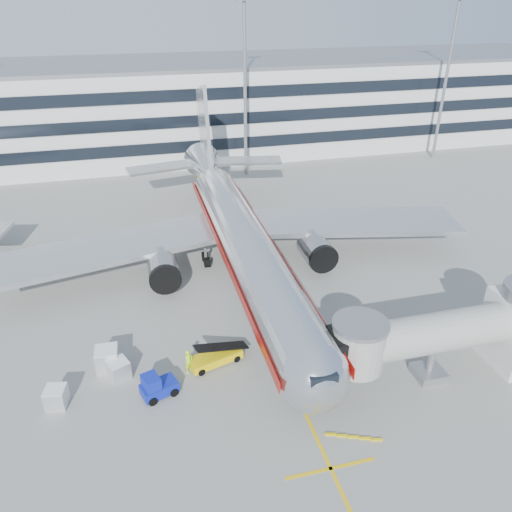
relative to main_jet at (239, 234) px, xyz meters
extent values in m
plane|color=gray|center=(0.00, -11.72, -4.23)|extent=(180.00, 180.00, 0.00)
cube|color=#E2B30B|center=(0.00, -1.72, -4.23)|extent=(0.25, 70.00, 0.01)
cube|color=#E2B30B|center=(0.00, -25.72, -4.23)|extent=(6.00, 0.25, 0.01)
cylinder|color=silver|center=(0.00, -3.72, -0.03)|extent=(5.00, 36.00, 5.00)
sphere|color=silver|center=(0.00, -21.72, -0.03)|extent=(5.00, 5.00, 5.00)
cone|color=silver|center=(0.00, 19.28, 0.57)|extent=(5.00, 10.00, 5.00)
cube|color=black|center=(0.00, -23.22, 1.09)|extent=(1.80, 1.20, 0.90)
cube|color=#B7B7BC|center=(13.00, 1.78, -0.83)|extent=(24.95, 12.07, 0.50)
cube|color=#B7B7BC|center=(-13.00, 1.78, -0.83)|extent=(24.95, 12.07, 0.50)
cylinder|color=#99999E|center=(8.00, -1.72, -2.03)|extent=(3.00, 4.20, 3.00)
cylinder|color=#99999E|center=(-8.00, -1.72, -2.03)|extent=(3.00, 4.20, 3.00)
cylinder|color=black|center=(8.00, -3.72, -2.03)|extent=(3.10, 0.50, 3.10)
cylinder|color=black|center=(-8.00, -3.72, -2.03)|extent=(3.10, 0.50, 3.10)
cube|color=#B7B7BC|center=(0.00, 19.78, 4.97)|extent=(0.45, 9.39, 13.72)
cube|color=#B7B7BC|center=(5.50, 20.28, 1.17)|extent=(10.41, 4.94, 0.35)
cube|color=#B7B7BC|center=(-5.50, 20.28, 1.17)|extent=(10.41, 4.94, 0.35)
cylinder|color=gray|center=(0.00, -19.72, -3.33)|extent=(0.24, 0.24, 1.80)
cylinder|color=black|center=(0.00, -19.72, -3.78)|extent=(0.35, 0.90, 0.90)
cylinder|color=gray|center=(3.20, 2.28, -3.23)|extent=(0.30, 0.30, 2.00)
cylinder|color=gray|center=(-3.20, 2.28, -3.23)|extent=(0.30, 0.30, 2.00)
cube|color=#9F110B|center=(2.52, -3.72, 0.27)|extent=(0.06, 38.00, 0.90)
cube|color=#9F110B|center=(-2.52, -3.72, 0.27)|extent=(0.06, 38.00, 0.90)
cylinder|color=#A8A8A3|center=(10.50, -19.72, -0.03)|extent=(13.00, 3.00, 3.00)
cylinder|color=#A8A8A3|center=(4.20, -19.72, -0.03)|extent=(3.80, 3.80, 3.40)
cylinder|color=gray|center=(4.20, -19.72, 1.87)|extent=(4.00, 4.00, 0.30)
cube|color=black|center=(2.90, -19.72, -0.03)|extent=(1.40, 2.60, 2.60)
cylinder|color=gray|center=(10.50, -19.72, -2.63)|extent=(0.56, 0.56, 3.20)
cube|color=gray|center=(10.50, -19.72, -3.88)|extent=(2.20, 2.20, 0.70)
cylinder|color=black|center=(9.60, -19.72, -3.88)|extent=(0.35, 0.70, 0.70)
cylinder|color=black|center=(11.40, -19.72, -3.88)|extent=(0.35, 0.70, 0.70)
cube|color=silver|center=(0.00, 46.28, 3.27)|extent=(150.00, 24.00, 15.00)
cube|color=black|center=(0.00, 34.18, -0.23)|extent=(150.00, 0.30, 1.80)
cube|color=black|center=(0.00, 34.18, 3.77)|extent=(150.00, 0.30, 1.80)
cube|color=black|center=(0.00, 34.18, 7.77)|extent=(150.00, 0.30, 1.80)
cube|color=gray|center=(0.00, 46.28, 11.07)|extent=(150.00, 24.00, 0.60)
cylinder|color=gray|center=(8.00, 30.28, 8.27)|extent=(0.50, 0.50, 25.00)
cylinder|color=gray|center=(42.00, 30.28, 8.27)|extent=(0.50, 0.50, 25.00)
cube|color=#E2C109|center=(-5.18, -14.07, -3.70)|extent=(4.56, 2.69, 0.68)
cube|color=black|center=(-5.18, -14.07, -2.82)|extent=(4.63, 2.28, 1.50)
cylinder|color=black|center=(-6.87, -13.85, -3.94)|extent=(0.64, 0.42, 0.59)
cylinder|color=black|center=(-6.49, -15.16, -3.94)|extent=(0.64, 0.42, 0.59)
cylinder|color=black|center=(-3.87, -12.98, -3.94)|extent=(0.64, 0.42, 0.59)
cylinder|color=black|center=(-3.49, -14.30, -3.94)|extent=(0.64, 0.42, 0.59)
cube|color=#0E1D9C|center=(-9.81, -16.49, -3.63)|extent=(2.95, 2.25, 0.84)
cube|color=#0E1D9C|center=(-10.33, -16.67, -2.79)|extent=(1.51, 1.68, 1.02)
cube|color=black|center=(-10.33, -16.67, -2.47)|extent=(1.36, 1.48, 0.09)
cylinder|color=black|center=(-10.82, -16.09, -3.91)|extent=(0.71, 0.47, 0.65)
cylinder|color=black|center=(-10.37, -17.42, -3.91)|extent=(0.71, 0.47, 0.65)
cylinder|color=black|center=(-9.24, -15.56, -3.91)|extent=(0.71, 0.47, 0.65)
cylinder|color=black|center=(-8.79, -16.88, -3.91)|extent=(0.71, 0.47, 0.65)
cube|color=silver|center=(-17.03, -15.71, -3.50)|extent=(1.68, 1.68, 1.48)
cube|color=white|center=(-17.03, -15.71, -2.74)|extent=(1.68, 1.68, 0.06)
cube|color=silver|center=(-12.64, -13.86, -3.49)|extent=(1.91, 1.91, 1.50)
cube|color=white|center=(-12.64, -13.86, -2.72)|extent=(1.91, 1.91, 0.06)
cube|color=silver|center=(-13.48, -12.52, -3.34)|extent=(1.79, 1.79, 1.79)
cube|color=white|center=(-13.48, -12.52, -2.42)|extent=(1.79, 1.79, 0.07)
imported|color=#BCFF1A|center=(-7.34, -14.56, -3.21)|extent=(0.89, 0.85, 2.06)
camera|label=1|loc=(-9.85, -45.03, 22.36)|focal=35.00mm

